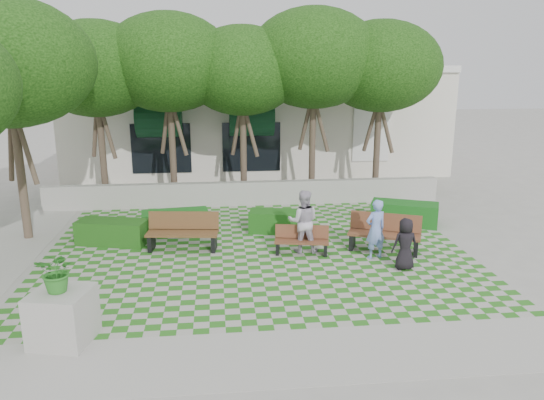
{
  "coord_description": "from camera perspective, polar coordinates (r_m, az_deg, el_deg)",
  "views": [
    {
      "loc": [
        -1.1,
        -13.44,
        5.35
      ],
      "look_at": [
        0.5,
        1.5,
        1.4
      ],
      "focal_mm": 35.0,
      "sensor_mm": 36.0,
      "label": 1
    }
  ],
  "objects": [
    {
      "name": "bench_east",
      "position": [
        15.68,
        12.0,
        -3.57
      ],
      "size": [
        2.14,
        1.43,
        1.07
      ],
      "rotation": [
        0.0,
        0.0,
        -0.41
      ],
      "color": "brown",
      "rests_on": "ground"
    },
    {
      "name": "lawn",
      "position": [
        15.44,
        -1.65,
        -5.53
      ],
      "size": [
        12.0,
        12.0,
        0.0
      ],
      "primitive_type": "plane",
      "color": "#2B721E",
      "rests_on": "ground"
    },
    {
      "name": "tree_row",
      "position": [
        19.41,
        -8.63,
        14.07
      ],
      "size": [
        17.7,
        13.4,
        7.41
      ],
      "color": "#47382B",
      "rests_on": "ground"
    },
    {
      "name": "person_white",
      "position": [
        15.17,
        3.37,
        -2.31
      ],
      "size": [
        0.99,
        0.83,
        1.83
      ],
      "primitive_type": "imported",
      "rotation": [
        0.0,
        0.0,
        2.98
      ],
      "color": "silver",
      "rests_on": "ground"
    },
    {
      "name": "person_blue",
      "position": [
        14.94,
        11.08,
        -3.1
      ],
      "size": [
        0.71,
        0.57,
        1.69
      ],
      "primitive_type": "imported",
      "rotation": [
        0.0,
        0.0,
        3.44
      ],
      "color": "#7C98E2",
      "rests_on": "ground"
    },
    {
      "name": "hedge_west",
      "position": [
        16.68,
        -16.79,
        -3.32
      ],
      "size": [
        2.21,
        1.32,
        0.73
      ],
      "primitive_type": "cube",
      "rotation": [
        0.0,
        0.0,
        -0.25
      ],
      "color": "#194913",
      "rests_on": "ground"
    },
    {
      "name": "hedge_midright",
      "position": [
        17.05,
        0.91,
        -2.34
      ],
      "size": [
        2.1,
        1.21,
        0.69
      ],
      "primitive_type": "cube",
      "rotation": [
        0.0,
        0.0,
        -0.23
      ],
      "color": "#184E14",
      "rests_on": "ground"
    },
    {
      "name": "bench_mid",
      "position": [
        15.17,
        3.21,
        -4.38
      ],
      "size": [
        1.6,
        0.79,
        0.81
      ],
      "rotation": [
        0.0,
        0.0,
        -0.19
      ],
      "color": "brown",
      "rests_on": "ground"
    },
    {
      "name": "bench_west",
      "position": [
        15.67,
        -9.56,
        -3.43
      ],
      "size": [
        2.13,
        0.93,
        1.08
      ],
      "rotation": [
        0.0,
        0.0,
        -0.12
      ],
      "color": "#52351C",
      "rests_on": "ground"
    },
    {
      "name": "ground",
      "position": [
        14.51,
        -1.34,
        -6.92
      ],
      "size": [
        90.0,
        90.0,
        0.0
      ],
      "primitive_type": "plane",
      "color": "gray",
      "rests_on": "ground"
    },
    {
      "name": "person_dark",
      "position": [
        14.38,
        14.12,
        -4.61
      ],
      "size": [
        0.72,
        0.5,
        1.4
      ],
      "primitive_type": "imported",
      "rotation": [
        0.0,
        0.0,
        3.22
      ],
      "color": "black",
      "rests_on": "ground"
    },
    {
      "name": "hedge_east",
      "position": [
        18.38,
        14.05,
        -1.41
      ],
      "size": [
        2.34,
        1.67,
        0.76
      ],
      "primitive_type": "cube",
      "rotation": [
        0.0,
        0.0,
        -0.41
      ],
      "color": "#155019",
      "rests_on": "ground"
    },
    {
      "name": "planter_front",
      "position": [
        11.22,
        -21.73,
        -10.5
      ],
      "size": [
        1.27,
        1.27,
        1.89
      ],
      "rotation": [
        0.0,
        0.0,
        -0.22
      ],
      "color": "#9E9B93",
      "rests_on": "ground"
    },
    {
      "name": "building",
      "position": [
        27.74,
        -1.91,
        8.87
      ],
      "size": [
        18.0,
        8.92,
        5.15
      ],
      "color": "silver",
      "rests_on": "ground"
    },
    {
      "name": "sidewalk_south",
      "position": [
        10.31,
        0.96,
        -16.53
      ],
      "size": [
        16.0,
        2.0,
        0.01
      ],
      "primitive_type": "cube",
      "color": "#9E9B93",
      "rests_on": "ground"
    },
    {
      "name": "hedge_midleft",
      "position": [
        17.23,
        -10.35,
        -2.34
      ],
      "size": [
        2.17,
        1.08,
        0.73
      ],
      "primitive_type": "cube",
      "rotation": [
        0.0,
        0.0,
        0.12
      ],
      "color": "#165319",
      "rests_on": "ground"
    },
    {
      "name": "retaining_wall",
      "position": [
        20.27,
        -2.82,
        0.73
      ],
      "size": [
        15.0,
        0.36,
        0.9
      ],
      "primitive_type": "cube",
      "color": "#9E9B93",
      "rests_on": "ground"
    }
  ]
}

